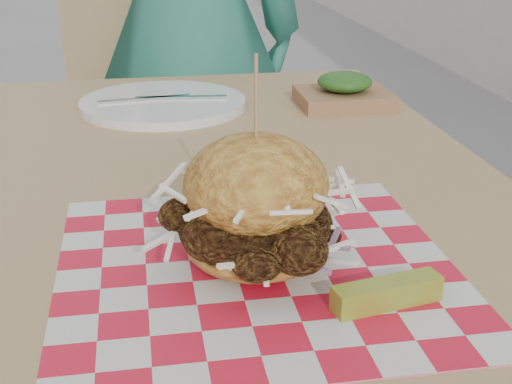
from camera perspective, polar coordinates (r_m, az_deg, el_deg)
diner at (r=1.74m, az=-5.53°, el=12.80°), size 0.60×0.42×1.56m
patio_table at (r=0.86m, az=-5.95°, el=-4.93°), size 0.80×1.20×0.75m
patio_chair at (r=1.77m, az=-7.79°, el=5.17°), size 0.45×0.46×0.95m
paper_liner at (r=0.66m, az=0.00°, el=-5.97°), size 0.36×0.36×0.00m
sandwich at (r=0.63m, az=0.00°, el=-1.58°), size 0.17×0.17×0.20m
pickle_spear at (r=0.60m, az=10.43°, el=-7.98°), size 0.10×0.04×0.02m
place_setting at (r=1.18m, az=-7.45°, el=7.03°), size 0.27×0.27×0.02m
kraft_tray at (r=1.19m, az=7.08°, el=7.93°), size 0.15×0.12×0.06m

